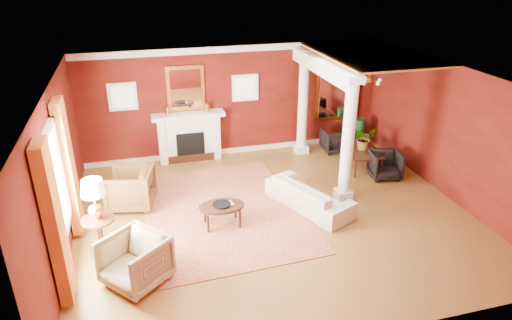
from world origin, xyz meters
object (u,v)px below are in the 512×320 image
object	(u,v)px
coffee_table	(222,207)
armchair_leopard	(130,186)
dining_table	(362,152)
sofa	(310,191)
armchair_stripe	(135,259)
side_table	(95,204)

from	to	relation	value
coffee_table	armchair_leopard	bearing A→B (deg)	143.76
armchair_leopard	dining_table	xyz separation A→B (m)	(5.74, 0.55, -0.09)
sofa	armchair_leopard	xyz separation A→B (m)	(-3.68, 1.05, 0.09)
armchair_stripe	side_table	world-z (taller)	side_table
dining_table	coffee_table	bearing A→B (deg)	124.04
sofa	coffee_table	distance (m)	1.96
coffee_table	sofa	bearing A→B (deg)	6.43
coffee_table	side_table	world-z (taller)	side_table
armchair_stripe	side_table	xyz separation A→B (m)	(-0.59, 1.09, 0.51)
sofa	armchair_leopard	world-z (taller)	armchair_leopard
sofa	coffee_table	size ratio (longest dim) A/B	2.21
sofa	dining_table	bearing A→B (deg)	-76.23
sofa	side_table	world-z (taller)	side_table
armchair_stripe	dining_table	distance (m)	6.54
armchair_leopard	coffee_table	xyz separation A→B (m)	(1.74, -1.27, -0.07)
armchair_stripe	dining_table	size ratio (longest dim) A/B	0.68
armchair_stripe	coffee_table	world-z (taller)	armchair_stripe
armchair_leopard	armchair_stripe	size ratio (longest dim) A/B	1.03
side_table	coffee_table	bearing A→B (deg)	6.47
armchair_stripe	coffee_table	xyz separation A→B (m)	(1.71, 1.35, -0.05)
sofa	armchair_leopard	bearing A→B (deg)	49.85
armchair_stripe	dining_table	bearing A→B (deg)	78.93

